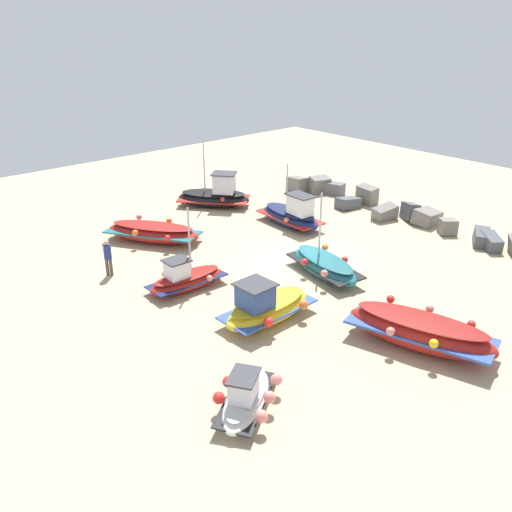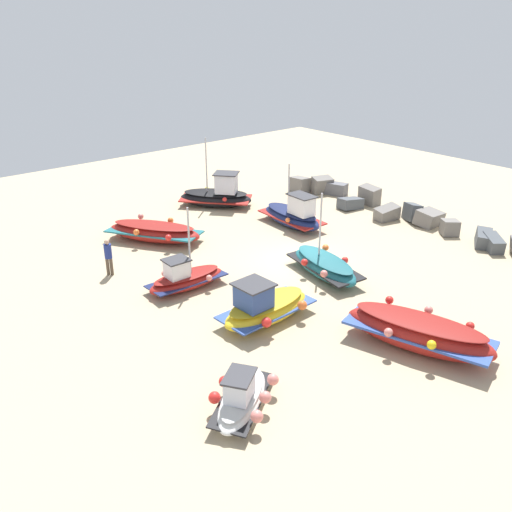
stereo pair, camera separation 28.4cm
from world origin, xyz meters
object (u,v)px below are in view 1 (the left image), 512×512
(fishing_boat_1, at_px, (153,232))
(fishing_boat_6, at_px, (246,397))
(fishing_boat_3, at_px, (420,331))
(fishing_boat_7, at_px, (186,279))
(person_walking, at_px, (108,256))
(fishing_boat_0, at_px, (324,265))
(fishing_boat_5, at_px, (215,196))
(fishing_boat_4, at_px, (291,215))
(fishing_boat_2, at_px, (266,307))

(fishing_boat_1, height_order, fishing_boat_6, fishing_boat_6)
(fishing_boat_3, bearing_deg, fishing_boat_7, -174.69)
(person_walking, bearing_deg, fishing_boat_0, 84.00)
(fishing_boat_1, height_order, fishing_boat_5, fishing_boat_5)
(fishing_boat_4, xyz_separation_m, person_walking, (-0.79, -10.26, 0.34))
(fishing_boat_1, relative_size, fishing_boat_7, 1.45)
(fishing_boat_3, distance_m, fishing_boat_7, 9.46)
(fishing_boat_2, bearing_deg, fishing_boat_1, -98.17)
(fishing_boat_4, bearing_deg, fishing_boat_6, -45.44)
(fishing_boat_5, bearing_deg, fishing_boat_0, -51.82)
(fishing_boat_3, height_order, fishing_boat_4, fishing_boat_4)
(fishing_boat_4, height_order, fishing_boat_5, fishing_boat_5)
(person_walking, bearing_deg, fishing_boat_4, 120.86)
(fishing_boat_1, bearing_deg, person_walking, -90.45)
(fishing_boat_3, bearing_deg, fishing_boat_2, -166.36)
(fishing_boat_1, relative_size, fishing_boat_6, 1.61)
(fishing_boat_5, height_order, fishing_boat_7, fishing_boat_5)
(fishing_boat_2, relative_size, person_walking, 2.36)
(fishing_boat_3, xyz_separation_m, fishing_boat_7, (-8.83, -3.38, -0.17))
(fishing_boat_6, distance_m, fishing_boat_7, 8.04)
(fishing_boat_1, distance_m, fishing_boat_5, 6.15)
(fishing_boat_4, xyz_separation_m, fishing_boat_6, (9.84, -11.59, -0.18))
(fishing_boat_0, bearing_deg, fishing_boat_3, -5.77)
(fishing_boat_4, relative_size, person_walking, 2.55)
(fishing_boat_4, bearing_deg, fishing_boat_7, -69.86)
(fishing_boat_0, relative_size, fishing_boat_2, 1.09)
(fishing_boat_0, height_order, person_walking, fishing_boat_0)
(fishing_boat_5, bearing_deg, fishing_boat_7, -83.83)
(person_walking, bearing_deg, fishing_boat_5, 151.26)
(fishing_boat_0, height_order, fishing_boat_4, fishing_boat_0)
(fishing_boat_2, bearing_deg, fishing_boat_4, -141.82)
(fishing_boat_0, xyz_separation_m, fishing_boat_2, (1.19, -4.48, 0.09))
(fishing_boat_4, height_order, person_walking, fishing_boat_4)
(fishing_boat_0, bearing_deg, fishing_boat_7, -107.85)
(fishing_boat_6, bearing_deg, fishing_boat_7, -145.60)
(person_walking, bearing_deg, fishing_boat_2, 54.08)
(fishing_boat_4, bearing_deg, person_walking, -90.18)
(fishing_boat_3, bearing_deg, fishing_boat_0, 147.28)
(fishing_boat_3, distance_m, fishing_boat_6, 6.64)
(fishing_boat_0, distance_m, fishing_boat_2, 4.63)
(fishing_boat_1, distance_m, fishing_boat_7, 5.67)
(fishing_boat_0, distance_m, fishing_boat_6, 9.45)
(fishing_boat_4, distance_m, fishing_boat_5, 5.39)
(fishing_boat_5, xyz_separation_m, fishing_boat_7, (7.72, -7.48, -0.20))
(fishing_boat_1, bearing_deg, fishing_boat_6, -52.78)
(fishing_boat_1, distance_m, fishing_boat_6, 13.70)
(fishing_boat_1, relative_size, fishing_boat_2, 1.30)
(fishing_boat_0, bearing_deg, fishing_boat_5, 179.22)
(fishing_boat_1, bearing_deg, fishing_boat_4, 34.29)
(fishing_boat_3, height_order, fishing_boat_6, fishing_boat_6)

